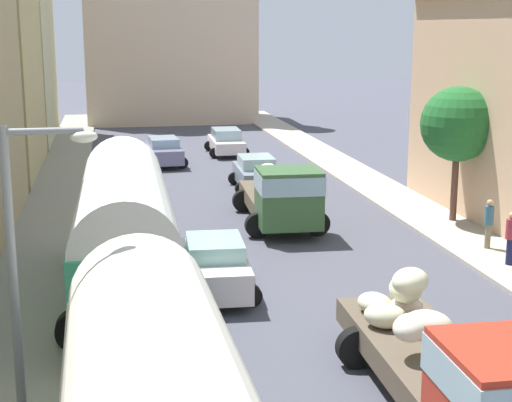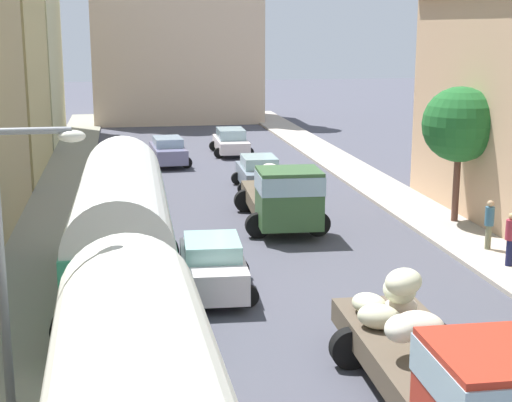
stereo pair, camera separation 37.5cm
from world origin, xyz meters
TOP-DOWN VIEW (x-y plane):
  - ground_plane at (0.00, 27.00)m, footprint 154.00×154.00m
  - sidewalk_left at (-7.25, 27.00)m, footprint 2.50×70.00m
  - sidewalk_right at (7.25, 27.00)m, footprint 2.50×70.00m
  - building_left_4 at (-11.30, 48.30)m, footprint 6.17×11.39m
  - distant_church at (-0.00, 57.17)m, footprint 12.93×7.54m
  - parked_bus_1 at (-4.57, 15.59)m, footprint 3.45×9.98m
  - cargo_truck_0 at (1.22, 7.31)m, footprint 3.02×7.73m
  - cargo_truck_1 at (1.32, 22.54)m, footprint 3.26×6.83m
  - car_0 at (1.70, 29.77)m, footprint 2.37×3.95m
  - car_1 at (1.85, 40.06)m, footprint 2.36×4.36m
  - car_2 at (-2.11, 15.89)m, footprint 2.46×3.99m
  - car_3 at (-2.03, 37.06)m, footprint 2.40×4.22m
  - pedestrian_2 at (7.38, 18.26)m, footprint 0.36×0.36m
  - pedestrian_3 at (7.18, 16.43)m, footprint 0.47×0.47m
  - streetlamp_near at (-6.29, 7.70)m, footprint 1.53×0.28m
  - roadside_tree_2 at (7.90, 22.08)m, footprint 2.81×2.81m

SIDE VIEW (x-z plane):
  - ground_plane at x=0.00m, z-range 0.00..0.00m
  - sidewalk_left at x=-7.25m, z-range 0.00..0.14m
  - sidewalk_right at x=7.25m, z-range 0.00..0.14m
  - car_1 at x=1.85m, z-range 0.00..1.51m
  - car_3 at x=-2.03m, z-range 0.01..1.52m
  - car_0 at x=1.70m, z-range 0.01..1.55m
  - car_2 at x=-2.11m, z-range 0.01..1.59m
  - pedestrian_3 at x=7.18m, z-range 0.13..1.95m
  - pedestrian_2 at x=7.38m, z-range 0.15..1.94m
  - cargo_truck_1 at x=1.32m, z-range 0.04..2.52m
  - cargo_truck_0 at x=1.22m, z-range 0.06..2.52m
  - parked_bus_1 at x=-4.57m, z-range 0.18..4.10m
  - streetlamp_near at x=-6.29m, z-range 0.58..6.45m
  - roadside_tree_2 at x=7.90m, z-range 1.19..6.42m
  - building_left_4 at x=-11.30m, z-range 0.02..11.68m
  - distant_church at x=0.00m, z-range -2.85..15.15m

